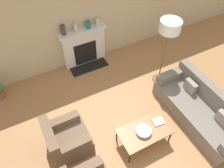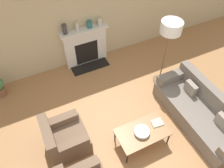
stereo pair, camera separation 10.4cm
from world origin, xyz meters
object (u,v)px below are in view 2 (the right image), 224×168
(floor_lamp, at_px, (170,31))
(mantel_vase_left, at_px, (65,29))
(mantel_vase_center_right, at_px, (90,24))
(bowl, at_px, (142,132))
(mantel_vase_right, at_px, (100,22))
(book, at_px, (157,123))
(coffee_table, at_px, (143,132))
(fireplace, at_px, (85,47))
(mantel_vase_center_left, at_px, (77,27))
(couch, at_px, (200,111))
(armchair_far, at_px, (65,138))

(floor_lamp, distance_m, mantel_vase_left, 2.59)
(floor_lamp, bearing_deg, mantel_vase_center_right, 129.31)
(bowl, relative_size, mantel_vase_right, 1.77)
(floor_lamp, xyz_separation_m, mantel_vase_left, (-2.00, 1.62, -0.35))
(mantel_vase_center_right, bearing_deg, mantel_vase_left, 180.00)
(floor_lamp, bearing_deg, mantel_vase_left, 141.03)
(book, bearing_deg, coffee_table, -166.26)
(fireplace, bearing_deg, floor_lamp, -46.67)
(coffee_table, relative_size, mantel_vase_center_right, 5.71)
(fireplace, relative_size, mantel_vase_center_left, 5.74)
(coffee_table, bearing_deg, book, 6.88)
(book, distance_m, mantel_vase_center_left, 3.12)
(bowl, height_order, mantel_vase_center_left, mantel_vase_center_left)
(book, xyz_separation_m, floor_lamp, (1.04, 1.34, 1.15))
(bowl, relative_size, mantel_vase_left, 1.17)
(coffee_table, bearing_deg, couch, -2.28)
(mantel_vase_right, bearing_deg, armchair_far, -128.04)
(book, xyz_separation_m, mantel_vase_center_right, (-0.28, 2.95, 0.76))
(coffee_table, relative_size, mantel_vase_center_left, 4.66)
(mantel_vase_left, xyz_separation_m, mantel_vase_center_left, (0.33, -0.00, -0.02))
(mantel_vase_left, xyz_separation_m, mantel_vase_center_right, (0.67, 0.00, -0.04))
(book, xyz_separation_m, mantel_vase_left, (-0.96, 2.95, 0.81))
(couch, distance_m, mantel_vase_right, 3.38)
(couch, relative_size, mantel_vase_center_left, 9.77)
(floor_lamp, bearing_deg, mantel_vase_center_left, 135.92)
(mantel_vase_center_right, bearing_deg, fireplace, -175.55)
(mantel_vase_left, height_order, mantel_vase_right, mantel_vase_left)
(floor_lamp, distance_m, mantel_vase_center_left, 2.35)
(fireplace, bearing_deg, bowl, -88.94)
(mantel_vase_center_right, bearing_deg, armchair_far, -123.51)
(book, height_order, mantel_vase_left, mantel_vase_left)
(book, bearing_deg, fireplace, 105.98)
(bowl, xyz_separation_m, mantel_vase_center_left, (-0.21, 3.02, 0.75))
(couch, height_order, mantel_vase_center_left, mantel_vase_center_left)
(fireplace, height_order, floor_lamp, floor_lamp)
(book, distance_m, mantel_vase_left, 3.21)
(coffee_table, height_order, mantel_vase_left, mantel_vase_left)
(mantel_vase_left, bearing_deg, bowl, -79.80)
(armchair_far, xyz_separation_m, bowl, (1.45, -0.63, 0.16))
(mantel_vase_center_left, bearing_deg, fireplace, -5.27)
(bowl, relative_size, book, 1.22)
(couch, bearing_deg, floor_lamp, -176.66)
(mantel_vase_center_left, bearing_deg, bowl, -85.94)
(coffee_table, height_order, book, book)
(couch, distance_m, floor_lamp, 1.94)
(book, height_order, mantel_vase_center_right, mantel_vase_center_right)
(coffee_table, xyz_separation_m, bowl, (-0.04, -0.02, 0.08))
(fireplace, height_order, mantel_vase_center_right, mantel_vase_center_right)
(mantel_vase_left, bearing_deg, book, -72.01)
(book, relative_size, mantel_vase_left, 0.96)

